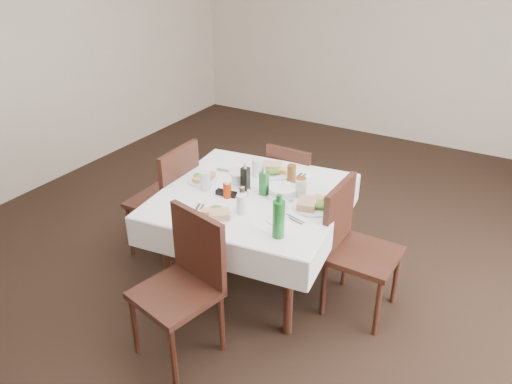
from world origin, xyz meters
TOP-DOWN VIEW (x-y plane):
  - ground_plane at (0.00, 0.00)m, footprint 7.00×7.00m
  - room_shell at (0.00, 0.00)m, footprint 6.04×7.04m
  - dining_table at (-0.16, -0.12)m, footprint 1.45×1.45m
  - chair_north at (-0.20, 0.65)m, footprint 0.42×0.42m
  - chair_south at (-0.15, -0.95)m, footprint 0.55×0.55m
  - chair_east at (0.61, -0.05)m, footprint 0.47×0.47m
  - chair_west at (-0.92, -0.15)m, footprint 0.48×0.48m
  - meal_north at (-0.18, 0.27)m, footprint 0.30×0.30m
  - meal_south at (-0.20, -0.54)m, footprint 0.27×0.27m
  - meal_east at (0.32, -0.09)m, footprint 0.30×0.30m
  - meal_west at (-0.60, -0.13)m, footprint 0.23×0.23m
  - side_plate_a at (-0.43, 0.14)m, footprint 0.18×0.18m
  - side_plate_b at (0.19, -0.37)m, footprint 0.15×0.15m
  - water_n at (-0.28, 0.15)m, footprint 0.08×0.08m
  - water_s at (-0.07, -0.40)m, footprint 0.07×0.07m
  - water_e at (0.17, 0.00)m, footprint 0.08×0.08m
  - water_w at (-0.50, -0.24)m, footprint 0.08×0.08m
  - iced_tea_a at (0.01, 0.19)m, footprint 0.07×0.07m
  - iced_tea_b at (0.17, 0.01)m, footprint 0.07×0.07m
  - bread_basket at (0.06, -0.05)m, footprint 0.23×0.23m
  - oil_cruet_dark at (-0.24, -0.09)m, footprint 0.05×0.05m
  - oil_cruet_green at (-0.08, -0.09)m, footprint 0.05×0.05m
  - ketchup_bottle at (-0.29, -0.26)m, footprint 0.06×0.06m
  - salt_shaker at (-0.16, -0.17)m, footprint 0.03×0.03m
  - pepper_shaker at (-0.20, -0.19)m, footprint 0.04×0.04m
  - coffee_mug at (-0.33, -0.06)m, footprint 0.14×0.13m
  - sunglasses at (-0.31, -0.24)m, footprint 0.16×0.07m
  - green_bottle at (0.28, -0.54)m, footprint 0.08×0.08m
  - sugar_caddy at (0.14, -0.23)m, footprint 0.08×0.05m
  - cutlery_n at (0.03, 0.26)m, footprint 0.06×0.21m
  - cutlery_s at (-0.35, -0.54)m, footprint 0.11×0.20m
  - cutlery_e at (0.27, -0.31)m, footprint 0.17×0.09m
  - cutlery_w at (-0.54, 0.10)m, footprint 0.16×0.06m

SIDE VIEW (x-z plane):
  - ground_plane at x=0.00m, z-range 0.00..0.00m
  - chair_north at x=-0.20m, z-range 0.06..0.93m
  - chair_south at x=-0.15m, z-range 0.07..1.04m
  - chair_east at x=0.61m, z-range 0.07..1.04m
  - chair_west at x=-0.92m, z-range 0.07..1.06m
  - dining_table at x=-0.16m, z-range 0.30..1.06m
  - cutlery_w at x=-0.54m, z-range 0.76..0.77m
  - cutlery_e at x=0.27m, z-range 0.76..0.77m
  - cutlery_s at x=-0.35m, z-range 0.76..0.77m
  - cutlery_n at x=0.03m, z-range 0.76..0.77m
  - side_plate_b at x=0.19m, z-range 0.76..0.77m
  - side_plate_a at x=-0.43m, z-range 0.76..0.78m
  - sunglasses at x=-0.31m, z-range 0.76..0.80m
  - meal_west at x=-0.60m, z-range 0.76..0.81m
  - sugar_caddy at x=0.14m, z-range 0.76..0.80m
  - meal_south at x=-0.20m, z-range 0.76..0.81m
  - meal_north at x=-0.18m, z-range 0.76..0.82m
  - meal_east at x=0.32m, z-range 0.75..0.82m
  - salt_shaker at x=-0.16m, z-range 0.76..0.83m
  - bread_basket at x=0.06m, z-range 0.76..0.84m
  - coffee_mug at x=-0.33m, z-range 0.76..0.85m
  - pepper_shaker at x=-0.20m, z-range 0.76..0.85m
  - ketchup_bottle at x=-0.29m, z-range 0.76..0.89m
  - water_s at x=-0.07m, z-range 0.76..0.90m
  - water_w at x=-0.50m, z-range 0.76..0.90m
  - iced_tea_a at x=0.01m, z-range 0.76..0.90m
  - water_n at x=-0.28m, z-range 0.76..0.91m
  - water_e at x=0.17m, z-range 0.76..0.91m
  - iced_tea_b at x=0.17m, z-range 0.76..0.92m
  - oil_cruet_green at x=-0.08m, z-range 0.75..0.97m
  - oil_cruet_dark at x=-0.24m, z-range 0.75..0.97m
  - green_bottle at x=0.28m, z-range 0.74..1.04m
  - room_shell at x=0.00m, z-range 0.31..3.11m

